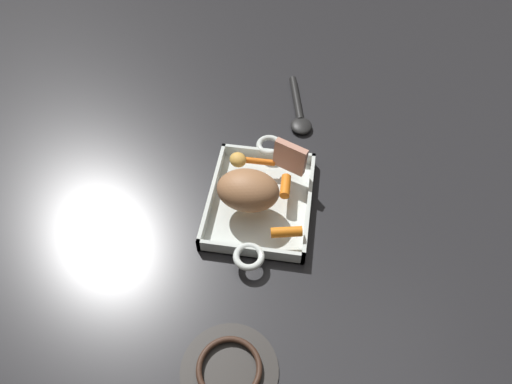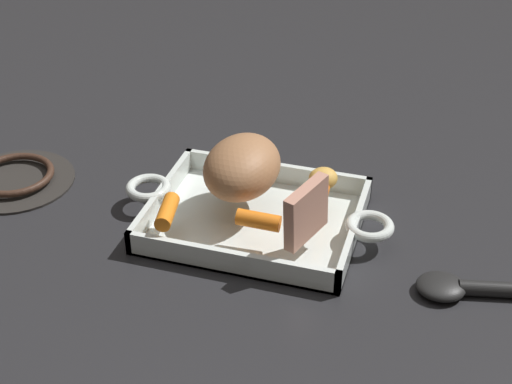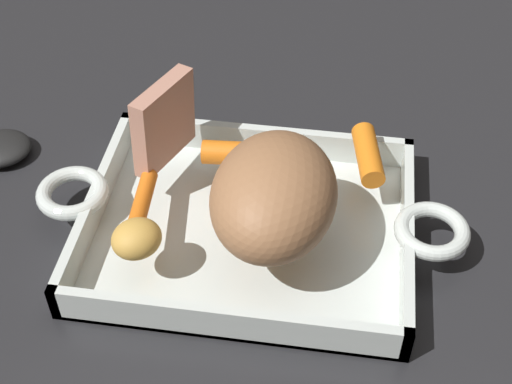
{
  "view_description": "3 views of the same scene",
  "coord_description": "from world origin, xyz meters",
  "px_view_note": "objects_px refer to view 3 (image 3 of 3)",
  "views": [
    {
      "loc": [
        0.64,
        0.09,
        0.85
      ],
      "look_at": [
        0.01,
        -0.01,
        0.05
      ],
      "focal_mm": 33.19,
      "sensor_mm": 36.0,
      "label": 1
    },
    {
      "loc": [
        -0.25,
        0.81,
        0.62
      ],
      "look_at": [
        0.0,
        -0.01,
        0.05
      ],
      "focal_mm": 53.18,
      "sensor_mm": 36.0,
      "label": 2
    },
    {
      "loc": [
        0.07,
        -0.44,
        0.49
      ],
      "look_at": [
        0.01,
        -0.0,
        0.06
      ],
      "focal_mm": 51.88,
      "sensor_mm": 36.0,
      "label": 3
    }
  ],
  "objects_px": {
    "roasting_dish": "(248,226)",
    "roast_slice_thick": "(164,122)",
    "pork_roast": "(274,195)",
    "potato_golden_large": "(137,239)",
    "baby_carrot_long": "(143,200)",
    "baby_carrot_short": "(368,155)",
    "baby_carrot_center_right": "(234,153)"
  },
  "relations": [
    {
      "from": "roasting_dish",
      "to": "roast_slice_thick",
      "type": "distance_m",
      "value": 0.12
    },
    {
      "from": "pork_roast",
      "to": "roast_slice_thick",
      "type": "bearing_deg",
      "value": 144.35
    },
    {
      "from": "pork_roast",
      "to": "potato_golden_large",
      "type": "bearing_deg",
      "value": -158.84
    },
    {
      "from": "roasting_dish",
      "to": "potato_golden_large",
      "type": "bearing_deg",
      "value": -141.68
    },
    {
      "from": "roast_slice_thick",
      "to": "baby_carrot_long",
      "type": "xyz_separation_m",
      "value": [
        -0.0,
        -0.07,
        -0.03
      ]
    },
    {
      "from": "roast_slice_thick",
      "to": "baby_carrot_short",
      "type": "bearing_deg",
      "value": 4.22
    },
    {
      "from": "pork_roast",
      "to": "roast_slice_thick",
      "type": "height_order",
      "value": "same"
    },
    {
      "from": "pork_roast",
      "to": "roasting_dish",
      "type": "bearing_deg",
      "value": 138.04
    },
    {
      "from": "pork_roast",
      "to": "roast_slice_thick",
      "type": "distance_m",
      "value": 0.13
    },
    {
      "from": "roasting_dish",
      "to": "baby_carrot_center_right",
      "type": "relative_size",
      "value": 6.66
    },
    {
      "from": "pork_roast",
      "to": "baby_carrot_long",
      "type": "distance_m",
      "value": 0.12
    },
    {
      "from": "baby_carrot_center_right",
      "to": "baby_carrot_short",
      "type": "distance_m",
      "value": 0.12
    },
    {
      "from": "roast_slice_thick",
      "to": "baby_carrot_center_right",
      "type": "distance_m",
      "value": 0.07
    },
    {
      "from": "baby_carrot_short",
      "to": "potato_golden_large",
      "type": "distance_m",
      "value": 0.22
    },
    {
      "from": "roast_slice_thick",
      "to": "potato_golden_large",
      "type": "relative_size",
      "value": 1.84
    },
    {
      "from": "baby_carrot_short",
      "to": "baby_carrot_long",
      "type": "bearing_deg",
      "value": -156.31
    },
    {
      "from": "pork_roast",
      "to": "potato_golden_large",
      "type": "height_order",
      "value": "pork_roast"
    },
    {
      "from": "baby_carrot_center_right",
      "to": "potato_golden_large",
      "type": "height_order",
      "value": "potato_golden_large"
    },
    {
      "from": "roast_slice_thick",
      "to": "baby_carrot_long",
      "type": "height_order",
      "value": "roast_slice_thick"
    },
    {
      "from": "baby_carrot_center_right",
      "to": "baby_carrot_long",
      "type": "bearing_deg",
      "value": -135.44
    },
    {
      "from": "baby_carrot_short",
      "to": "potato_golden_large",
      "type": "height_order",
      "value": "potato_golden_large"
    },
    {
      "from": "baby_carrot_short",
      "to": "potato_golden_large",
      "type": "relative_size",
      "value": 1.55
    },
    {
      "from": "baby_carrot_long",
      "to": "potato_golden_large",
      "type": "relative_size",
      "value": 1.7
    },
    {
      "from": "potato_golden_large",
      "to": "baby_carrot_center_right",
      "type": "bearing_deg",
      "value": 63.09
    },
    {
      "from": "baby_carrot_long",
      "to": "baby_carrot_short",
      "type": "height_order",
      "value": "baby_carrot_short"
    },
    {
      "from": "pork_roast",
      "to": "baby_carrot_short",
      "type": "bearing_deg",
      "value": 50.89
    },
    {
      "from": "roast_slice_thick",
      "to": "baby_carrot_long",
      "type": "relative_size",
      "value": 1.08
    },
    {
      "from": "roasting_dish",
      "to": "potato_golden_large",
      "type": "distance_m",
      "value": 0.11
    },
    {
      "from": "roast_slice_thick",
      "to": "potato_golden_large",
      "type": "bearing_deg",
      "value": -88.14
    },
    {
      "from": "roasting_dish",
      "to": "baby_carrot_center_right",
      "type": "distance_m",
      "value": 0.07
    },
    {
      "from": "roasting_dish",
      "to": "potato_golden_large",
      "type": "relative_size",
      "value": 9.18
    },
    {
      "from": "potato_golden_large",
      "to": "roast_slice_thick",
      "type": "bearing_deg",
      "value": 91.86
    }
  ]
}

